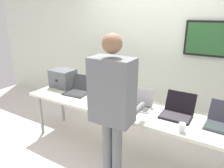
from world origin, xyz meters
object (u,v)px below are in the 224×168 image
at_px(laptop_station_2, 138,103).
at_px(workbench, 122,109).
at_px(laptop_station_3, 177,111).
at_px(equipment_box, 63,78).
at_px(person, 113,102).
at_px(laptop_station_1, 107,97).
at_px(laptop_station_4, 224,122).
at_px(coffee_mug, 182,127).
at_px(laptop_station_0, 78,89).

bearing_deg(laptop_station_2, workbench, -159.17).
bearing_deg(laptop_station_3, laptop_station_2, -177.71).
xyz_separation_m(workbench, laptop_station_3, (0.72, 0.10, 0.11)).
height_order(workbench, laptop_station_2, laptop_station_2).
xyz_separation_m(workbench, equipment_box, (-1.24, 0.17, 0.20)).
bearing_deg(person, laptop_station_2, 91.28).
bearing_deg(laptop_station_1, laptop_station_3, 2.51).
xyz_separation_m(laptop_station_3, laptop_station_4, (0.51, -0.00, -0.00)).
height_order(equipment_box, coffee_mug, equipment_box).
relative_size(laptop_station_0, person, 0.24).
height_order(workbench, laptop_station_3, laptop_station_3).
distance_m(equipment_box, laptop_station_1, 0.97).
height_order(laptop_station_1, laptop_station_4, laptop_station_4).
bearing_deg(equipment_box, coffee_mug, -11.39).
distance_m(laptop_station_4, person, 1.27).
bearing_deg(workbench, laptop_station_4, 4.46).
bearing_deg(coffee_mug, laptop_station_1, 165.03).
xyz_separation_m(laptop_station_1, laptop_station_3, (1.00, 0.04, 0.01)).
bearing_deg(laptop_station_2, person, -88.72).
bearing_deg(laptop_station_2, laptop_station_4, 0.95).
bearing_deg(laptop_station_3, workbench, -172.14).
relative_size(laptop_station_4, person, 0.22).
bearing_deg(laptop_station_3, coffee_mug, -68.10).
relative_size(laptop_station_4, coffee_mug, 4.15).
relative_size(equipment_box, laptop_station_3, 1.03).
height_order(workbench, person, person).
relative_size(laptop_station_1, laptop_station_3, 0.97).
bearing_deg(equipment_box, laptop_station_0, -13.46).
relative_size(equipment_box, coffee_mug, 4.05).
relative_size(laptop_station_0, laptop_station_1, 1.15).
xyz_separation_m(equipment_box, laptop_station_3, (1.96, -0.07, -0.09)).
height_order(equipment_box, laptop_station_2, equipment_box).
xyz_separation_m(laptop_station_2, person, (0.02, -0.70, 0.28)).
bearing_deg(workbench, equipment_box, 172.02).
bearing_deg(workbench, person, -70.19).
distance_m(person, coffee_mug, 0.80).
distance_m(laptop_station_0, coffee_mug, 1.72).
bearing_deg(workbench, laptop_station_0, 174.80).
bearing_deg(laptop_station_1, equipment_box, 173.00).
bearing_deg(coffee_mug, laptop_station_0, 169.12).
distance_m(workbench, laptop_station_3, 0.74).
distance_m(laptop_station_2, laptop_station_3, 0.52).
distance_m(laptop_station_0, laptop_station_2, 1.04).
xyz_separation_m(laptop_station_0, person, (1.05, -0.70, 0.28)).
bearing_deg(workbench, laptop_station_1, 168.71).
xyz_separation_m(workbench, person, (0.22, -0.62, 0.39)).
bearing_deg(laptop_station_4, laptop_station_0, -179.42).
xyz_separation_m(workbench, laptop_station_0, (-0.83, 0.08, 0.11)).
height_order(laptop_station_1, coffee_mug, laptop_station_1).
xyz_separation_m(laptop_station_3, person, (-0.50, -0.72, 0.28)).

